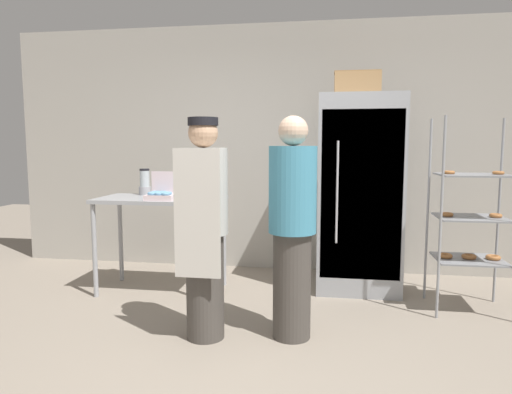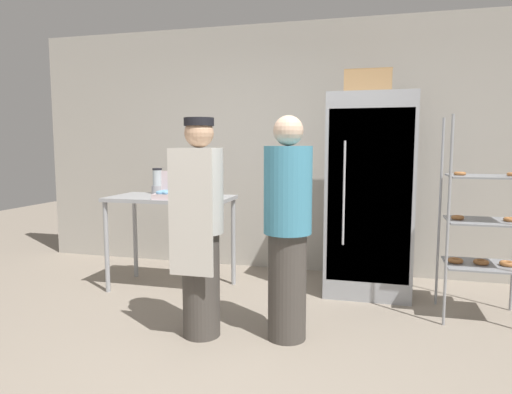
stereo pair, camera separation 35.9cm
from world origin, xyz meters
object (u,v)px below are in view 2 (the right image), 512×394
(refrigerator, at_px, (369,195))
(person_baker, at_px, (200,225))
(donut_box, at_px, (169,194))
(cardboard_storage_box, at_px, (368,82))
(person_customer, at_px, (288,227))
(blender_pitcher, at_px, (157,182))
(baking_rack, at_px, (483,223))

(refrigerator, relative_size, person_baker, 1.17)
(refrigerator, relative_size, donut_box, 7.26)
(donut_box, bearing_deg, cardboard_storage_box, 18.20)
(refrigerator, height_order, donut_box, refrigerator)
(person_customer, bearing_deg, refrigerator, 66.32)
(blender_pitcher, relative_size, person_customer, 0.16)
(blender_pitcher, xyz_separation_m, cardboard_storage_box, (2.07, 0.19, 0.96))
(blender_pitcher, distance_m, cardboard_storage_box, 2.29)
(refrigerator, distance_m, person_customer, 1.36)
(donut_box, xyz_separation_m, person_baker, (0.63, -0.81, -0.13))
(person_customer, bearing_deg, donut_box, 150.73)
(cardboard_storage_box, bearing_deg, person_customer, -111.49)
(refrigerator, distance_m, baking_rack, 1.01)
(donut_box, height_order, person_baker, person_baker)
(person_baker, bearing_deg, blender_pitcher, 128.13)
(baking_rack, xyz_separation_m, donut_box, (-2.70, -0.10, 0.18))
(person_customer, bearing_deg, person_baker, -169.91)
(donut_box, xyz_separation_m, person_customer, (1.25, -0.70, -0.14))
(baking_rack, xyz_separation_m, blender_pitcher, (-3.01, 0.29, 0.24))
(person_baker, relative_size, person_customer, 0.99)
(refrigerator, distance_m, person_baker, 1.79)
(person_baker, height_order, person_customer, person_customer)
(refrigerator, height_order, person_baker, refrigerator)
(cardboard_storage_box, height_order, person_baker, cardboard_storage_box)
(cardboard_storage_box, bearing_deg, donut_box, -161.80)
(blender_pitcher, relative_size, cardboard_storage_box, 0.61)
(donut_box, distance_m, person_baker, 1.04)
(person_baker, bearing_deg, cardboard_storage_box, 50.96)
(blender_pitcher, bearing_deg, person_customer, -34.83)
(blender_pitcher, relative_size, person_baker, 0.16)
(baking_rack, xyz_separation_m, person_customer, (-1.45, -0.80, 0.04))
(refrigerator, xyz_separation_m, person_baker, (-1.17, -1.36, -0.10))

